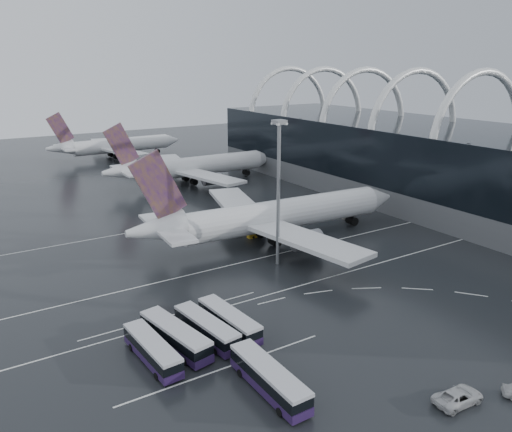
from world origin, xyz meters
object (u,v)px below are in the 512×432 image
gse_cart_belly_a (292,224)px  gse_cart_belly_d (346,217)px  gse_cart_belly_e (259,216)px  gse_cart_belly_c (252,235)px  airliner_gate_c (115,146)px  bus_row_near_b (175,336)px  floodlight_mast (279,176)px  bus_row_near_c (206,328)px  airliner_gate_b (192,167)px  bus_row_near_d (229,320)px  airliner_main (272,217)px  bus_row_near_a (152,350)px  van_curve_a (458,397)px  gse_cart_belly_b (292,210)px  bus_row_far_c (269,378)px

gse_cart_belly_a → gse_cart_belly_d: gse_cart_belly_a is taller
gse_cart_belly_a → gse_cart_belly_e: bearing=108.7°
gse_cart_belly_c → gse_cart_belly_a: bearing=6.4°
airliner_gate_c → bus_row_near_b: (-34.89, -139.22, -2.97)m
bus_row_near_b → floodlight_mast: bearing=-69.1°
airliner_gate_c → bus_row_near_c: bearing=-105.0°
airliner_gate_b → bus_row_near_d: (-34.24, -84.32, -3.36)m
gse_cart_belly_e → gse_cart_belly_a: bearing=-71.3°
gse_cart_belly_c → gse_cart_belly_e: (8.53, 10.59, 0.13)m
bus_row_near_d → airliner_main: bearing=-47.6°
bus_row_near_a → gse_cart_belly_c: bus_row_near_a is taller
airliner_gate_c → gse_cart_belly_c: (-3.71, -107.93, -4.18)m
airliner_gate_c → van_curve_a: bearing=-97.2°
van_curve_a → gse_cart_belly_d: size_ratio=3.22×
airliner_main → bus_row_near_a: airliner_main is taller
bus_row_near_d → gse_cart_belly_d: bearing=-62.6°
gse_cart_belly_c → gse_cart_belly_e: gse_cart_belly_e is taller
bus_row_near_c → gse_cart_belly_c: bearing=-47.7°
airliner_main → bus_row_near_b: airliner_main is taller
airliner_gate_c → gse_cart_belly_a: bearing=-88.4°
airliner_gate_b → floodlight_mast: floodlight_mast is taller
bus_row_near_c → gse_cart_belly_e: 54.98m
van_curve_a → gse_cart_belly_e: 71.14m
floodlight_mast → gse_cart_belly_d: bearing=25.9°
airliner_gate_b → bus_row_near_d: airliner_gate_b is taller
bus_row_near_b → floodlight_mast: size_ratio=0.50×
gse_cart_belly_b → airliner_gate_c: bearing=98.6°
van_curve_a → airliner_gate_c: bearing=-0.1°
bus_row_near_a → gse_cart_belly_e: (43.40, 43.25, -0.95)m
bus_row_near_d → gse_cart_belly_c: (23.15, 31.35, -1.10)m
gse_cart_belly_b → bus_row_near_c: bearing=-136.8°
bus_row_near_b → airliner_main: bearing=-60.7°
gse_cart_belly_a → bus_row_far_c: bearing=-128.8°
airliner_gate_c → floodlight_mast: bearing=-96.1°
bus_row_near_b → bus_row_far_c: bearing=-169.3°
bus_row_far_c → gse_cart_belly_c: bus_row_far_c is taller
airliner_gate_b → gse_cart_belly_a: airliner_gate_b is taller
airliner_gate_c → floodlight_mast: (-7.33, -122.78, 11.98)m
bus_row_near_d → floodlight_mast: size_ratio=0.46×
bus_row_near_a → gse_cart_belly_a: size_ratio=5.16×
bus_row_near_a → floodlight_mast: bearing=-64.1°
bus_row_far_c → bus_row_near_c: bearing=3.6°
bus_row_near_b → gse_cart_belly_c: bus_row_near_b is taller
gse_cart_belly_e → van_curve_a: bearing=-104.6°
bus_row_far_c → airliner_gate_b: bearing=-20.8°
airliner_main → gse_cart_belly_b: 22.41m
bus_row_near_c → van_curve_a: bus_row_near_c is taller
floodlight_mast → gse_cart_belly_b: size_ratio=12.34×
bus_row_near_b → van_curve_a: 34.65m
airliner_gate_c → gse_cart_belly_d: (22.54, -108.30, -4.21)m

